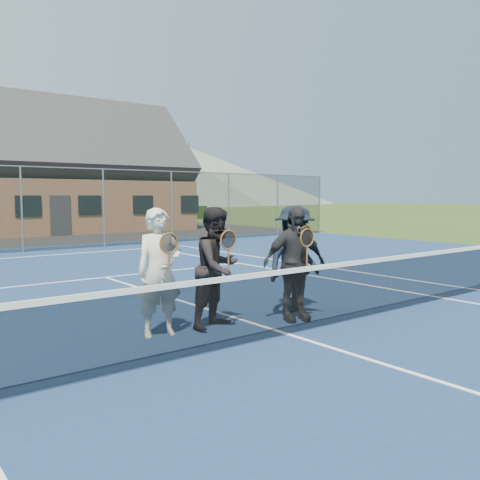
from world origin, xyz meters
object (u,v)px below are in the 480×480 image
(player_c, at_px, (294,264))
(player_d, at_px, (294,258))
(player_b, at_px, (218,267))
(clubhouse, at_px, (44,159))
(player_a, at_px, (160,272))
(tennis_net, at_px, (289,299))

(player_c, bearing_deg, player_d, 45.98)
(player_b, bearing_deg, clubhouse, 78.87)
(player_d, bearing_deg, player_a, 179.74)
(player_b, distance_m, player_c, 1.26)
(player_c, height_order, player_d, same)
(player_b, bearing_deg, player_d, 2.74)
(tennis_net, height_order, player_b, player_b)
(player_a, bearing_deg, tennis_net, -36.39)
(player_b, xyz_separation_m, player_d, (1.66, 0.08, -0.00))
(clubhouse, bearing_deg, player_c, -98.11)
(player_a, xyz_separation_m, player_d, (2.59, -0.01, -0.00))
(clubhouse, relative_size, player_c, 8.67)
(tennis_net, relative_size, player_b, 6.49)
(clubhouse, height_order, player_c, clubhouse)
(player_a, relative_size, player_b, 1.00)
(player_c, relative_size, player_d, 1.00)
(tennis_net, xyz_separation_m, clubhouse, (4.00, 24.00, 3.45))
(tennis_net, height_order, player_a, player_a)
(tennis_net, distance_m, player_d, 1.60)
(player_b, bearing_deg, player_c, -18.89)
(tennis_net, xyz_separation_m, player_a, (-1.46, 1.07, 0.38))
(tennis_net, relative_size, player_d, 6.49)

